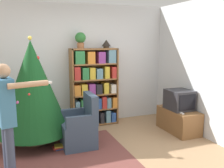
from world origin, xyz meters
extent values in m
plane|color=#9E7A56|center=(0.00, 0.00, 0.00)|extent=(14.00, 14.00, 0.00)
cube|color=silver|center=(0.00, 2.07, 1.30)|extent=(8.00, 0.10, 2.60)
cube|color=brown|center=(-0.70, 0.43, 0.00)|extent=(2.54, 1.92, 0.01)
cube|color=brown|center=(-0.02, 1.84, 0.83)|extent=(0.03, 0.33, 1.67)
cube|color=brown|center=(0.96, 1.84, 0.83)|extent=(0.03, 0.33, 1.67)
cube|color=brown|center=(0.47, 1.84, 1.65)|extent=(1.01, 0.33, 0.03)
cube|color=brown|center=(0.47, 2.00, 0.83)|extent=(1.01, 0.01, 1.67)
cube|color=brown|center=(0.47, 1.84, 0.03)|extent=(0.98, 0.33, 0.03)
cube|color=beige|center=(0.07, 1.80, 0.17)|extent=(0.09, 0.26, 0.25)
cube|color=gold|center=(0.20, 1.82, 0.16)|extent=(0.10, 0.29, 0.22)
cube|color=#843889|center=(0.33, 1.79, 0.18)|extent=(0.10, 0.24, 0.27)
cube|color=#284C93|center=(0.46, 1.83, 0.14)|extent=(0.09, 0.31, 0.19)
cube|color=#232328|center=(0.60, 1.80, 0.16)|extent=(0.08, 0.26, 0.23)
cube|color=#5B899E|center=(0.74, 1.82, 0.18)|extent=(0.10, 0.30, 0.27)
cube|color=#284C93|center=(0.87, 1.82, 0.15)|extent=(0.10, 0.30, 0.20)
cube|color=brown|center=(0.47, 1.84, 0.36)|extent=(0.98, 0.33, 0.03)
cube|color=#5B899E|center=(0.06, 1.81, 0.47)|extent=(0.09, 0.29, 0.19)
cube|color=#2D7A42|center=(0.18, 1.80, 0.48)|extent=(0.08, 0.26, 0.22)
cube|color=orange|center=(0.30, 1.83, 0.46)|extent=(0.09, 0.31, 0.19)
cube|color=#232328|center=(0.42, 1.80, 0.48)|extent=(0.08, 0.25, 0.22)
cube|color=#284C93|center=(0.53, 1.81, 0.49)|extent=(0.09, 0.27, 0.23)
cube|color=#B22D28|center=(0.65, 1.79, 0.50)|extent=(0.10, 0.23, 0.26)
cube|color=#5B899E|center=(0.76, 1.80, 0.48)|extent=(0.09, 0.26, 0.22)
cube|color=orange|center=(0.89, 1.81, 0.48)|extent=(0.10, 0.29, 0.22)
cube|color=brown|center=(0.47, 1.84, 0.68)|extent=(0.98, 0.33, 0.03)
cube|color=orange|center=(0.07, 1.80, 0.81)|extent=(0.13, 0.27, 0.21)
cube|color=gold|center=(0.22, 1.79, 0.81)|extent=(0.12, 0.23, 0.22)
cube|color=#843889|center=(0.38, 1.79, 0.81)|extent=(0.13, 0.23, 0.23)
cube|color=#232328|center=(0.53, 1.83, 0.80)|extent=(0.13, 0.31, 0.21)
cube|color=gold|center=(0.70, 1.81, 0.81)|extent=(0.10, 0.28, 0.23)
cube|color=beige|center=(0.87, 1.83, 0.79)|extent=(0.11, 0.31, 0.19)
cube|color=brown|center=(0.47, 1.84, 1.01)|extent=(0.98, 0.33, 0.03)
cube|color=#B22D28|center=(0.07, 1.80, 1.16)|extent=(0.12, 0.26, 0.27)
cube|color=#2D7A42|center=(0.25, 1.82, 1.15)|extent=(0.14, 0.31, 0.25)
cube|color=gold|center=(0.39, 1.81, 1.15)|extent=(0.12, 0.28, 0.24)
cube|color=#5B899E|center=(0.55, 1.83, 1.13)|extent=(0.13, 0.31, 0.22)
cube|color=gold|center=(0.72, 1.80, 1.15)|extent=(0.10, 0.25, 0.25)
cube|color=#B22D28|center=(0.88, 1.81, 1.15)|extent=(0.10, 0.27, 0.24)
cube|color=brown|center=(0.47, 1.84, 1.34)|extent=(0.98, 0.33, 0.03)
cube|color=#2D7A42|center=(0.13, 1.81, 1.49)|extent=(0.19, 0.29, 0.26)
cube|color=orange|center=(0.37, 1.81, 1.48)|extent=(0.16, 0.27, 0.25)
cube|color=#843889|center=(0.60, 1.81, 1.47)|extent=(0.15, 0.28, 0.24)
cube|color=#5B899E|center=(0.83, 1.81, 1.49)|extent=(0.16, 0.28, 0.28)
cube|color=brown|center=(1.92, 0.80, 0.23)|extent=(0.48, 0.92, 0.46)
cube|color=#28282D|center=(1.92, 0.80, 0.66)|extent=(0.46, 0.49, 0.39)
cube|color=black|center=(1.92, 0.55, 0.66)|extent=(0.38, 0.01, 0.31)
cube|color=white|center=(1.78, 0.52, 0.47)|extent=(0.04, 0.12, 0.02)
cylinder|color=#4C3323|center=(-0.84, 1.21, 0.05)|extent=(0.36, 0.36, 0.10)
cylinder|color=brown|center=(-0.84, 1.21, 0.16)|extent=(0.08, 0.08, 0.12)
cone|color=#14471E|center=(-0.84, 1.21, 1.03)|extent=(1.24, 1.24, 1.62)
sphere|color=#B74C93|center=(-1.16, 1.06, 0.87)|extent=(0.04, 0.04, 0.04)
sphere|color=red|center=(-1.17, 1.62, 0.39)|extent=(0.05, 0.05, 0.05)
sphere|color=red|center=(-0.73, 1.19, 1.54)|extent=(0.06, 0.06, 0.06)
sphere|color=red|center=(-0.92, 0.90, 0.97)|extent=(0.05, 0.05, 0.05)
sphere|color=silver|center=(-0.59, 1.31, 1.09)|extent=(0.04, 0.04, 0.04)
sphere|color=#B74C93|center=(-1.02, 1.35, 1.21)|extent=(0.06, 0.06, 0.06)
sphere|color=#B74C93|center=(-1.09, 0.95, 0.84)|extent=(0.07, 0.07, 0.07)
sphere|color=#E5CC4C|center=(-0.84, 1.21, 1.87)|extent=(0.07, 0.07, 0.07)
cube|color=#334256|center=(-0.15, 0.82, 0.21)|extent=(0.57, 0.57, 0.42)
cube|color=#334256|center=(0.08, 0.82, 0.67)|extent=(0.13, 0.56, 0.50)
cube|color=#334256|center=(-0.15, 1.06, 0.52)|extent=(0.50, 0.09, 0.20)
cube|color=#334256|center=(-0.15, 0.58, 0.52)|extent=(0.50, 0.09, 0.20)
cylinder|color=#38425B|center=(-1.27, 0.13, 0.39)|extent=(0.11, 0.11, 0.78)
cylinder|color=#38425B|center=(-1.23, -0.04, 0.39)|extent=(0.11, 0.11, 0.78)
cube|color=teal|center=(-1.25, 0.04, 1.08)|extent=(0.25, 0.35, 0.59)
cylinder|color=tan|center=(-1.29, 0.24, 1.05)|extent=(0.07, 0.07, 0.47)
cylinder|color=tan|center=(-0.97, -0.10, 1.30)|extent=(0.48, 0.18, 0.07)
cube|color=white|center=(-0.73, -0.04, 1.30)|extent=(0.12, 0.06, 0.03)
sphere|color=tan|center=(-1.25, 0.04, 1.46)|extent=(0.18, 0.18, 0.18)
cylinder|color=#935B38|center=(0.19, 1.84, 1.73)|extent=(0.14, 0.14, 0.12)
sphere|color=#2D7033|center=(0.19, 1.84, 1.88)|extent=(0.22, 0.22, 0.22)
cylinder|color=#473828|center=(0.75, 1.84, 1.69)|extent=(0.12, 0.12, 0.04)
cone|color=black|center=(0.75, 1.84, 1.78)|extent=(0.20, 0.20, 0.14)
cube|color=#284C93|center=(-0.48, 0.81, 0.01)|extent=(0.15, 0.11, 0.03)
cube|color=#B22D28|center=(-0.49, 0.81, 0.04)|extent=(0.23, 0.14, 0.02)
cube|color=gold|center=(-0.48, 0.82, 0.06)|extent=(0.18, 0.16, 0.02)
camera|label=1|loc=(-1.11, -3.23, 1.83)|focal=40.00mm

